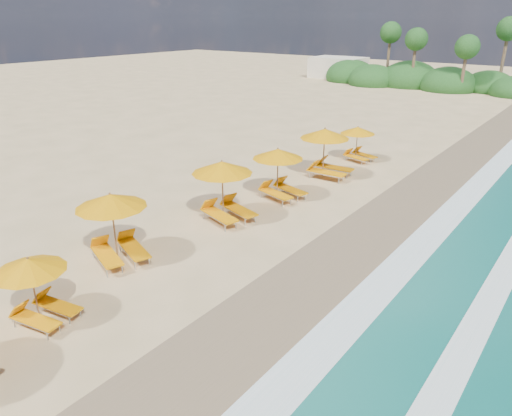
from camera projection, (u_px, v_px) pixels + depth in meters
ground at (256, 236)px, 18.72m from camera, size 160.00×160.00×0.00m
wet_sand at (347, 266)px, 16.48m from camera, size 4.00×160.00×0.01m
surf_foam at (424, 290)px, 14.96m from camera, size 4.00×160.00×0.01m
station_1 at (37, 286)px, 13.11m from camera, size 2.43×2.33×2.02m
station_2 at (115, 224)px, 16.40m from camera, size 3.21×3.15×2.50m
station_3 at (225, 187)px, 19.72m from camera, size 3.24×3.15×2.60m
station_4 at (280, 170)px, 22.17m from camera, size 3.01×2.91×2.44m
station_5 at (327, 150)px, 25.10m from camera, size 2.98×2.78×2.67m
station_6 at (359, 142)px, 28.04m from camera, size 2.60×2.52×2.08m
treeline at (416, 79)px, 57.48m from camera, size 25.80×8.80×9.74m
beach_building at (338, 68)px, 65.92m from camera, size 7.00×5.00×2.80m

